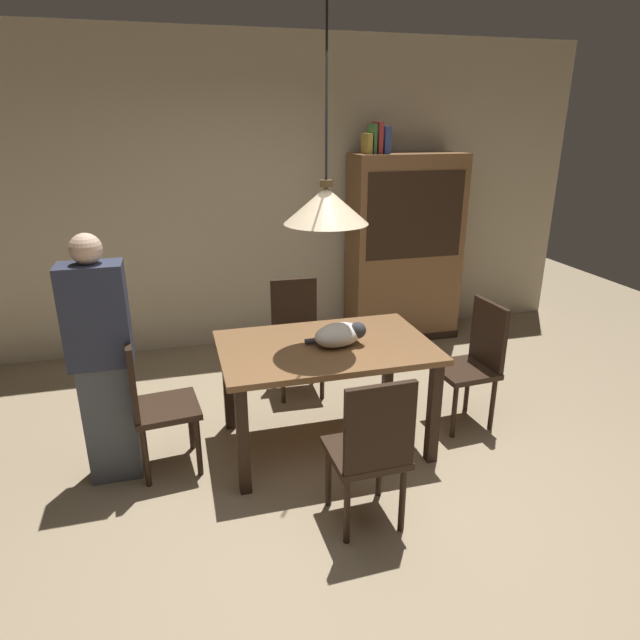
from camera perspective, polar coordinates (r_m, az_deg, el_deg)
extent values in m
plane|color=#998466|center=(3.54, 3.57, -17.19)|extent=(10.00, 10.00, 0.00)
cube|color=beige|center=(5.43, -5.33, 12.69)|extent=(6.40, 0.10, 2.90)
cube|color=brown|center=(3.63, 0.58, -2.85)|extent=(1.40, 0.90, 0.04)
cube|color=black|center=(3.35, -8.03, -12.38)|extent=(0.07, 0.07, 0.71)
cube|color=black|center=(3.68, 11.74, -9.47)|extent=(0.07, 0.07, 0.71)
cube|color=black|center=(4.03, -9.55, -6.55)|extent=(0.07, 0.07, 0.71)
cube|color=black|center=(4.31, 7.11, -4.62)|extent=(0.07, 0.07, 0.71)
cube|color=black|center=(3.64, -15.73, -8.82)|extent=(0.44, 0.44, 0.04)
cube|color=black|center=(3.52, -19.04, -5.49)|extent=(0.07, 0.38, 0.48)
cylinder|color=black|center=(3.63, -12.53, -12.75)|extent=(0.04, 0.04, 0.41)
cylinder|color=black|center=(3.90, -13.32, -10.31)|extent=(0.04, 0.04, 0.41)
cylinder|color=black|center=(3.61, -17.67, -13.46)|extent=(0.04, 0.04, 0.41)
cylinder|color=black|center=(3.89, -18.06, -10.95)|extent=(0.04, 0.04, 0.41)
cube|color=black|center=(3.10, 4.75, -13.59)|extent=(0.41, 0.41, 0.04)
cube|color=black|center=(2.82, 6.26, -11.11)|extent=(0.38, 0.05, 0.48)
cylinder|color=black|center=(3.40, 6.21, -14.84)|extent=(0.04, 0.04, 0.41)
cylinder|color=black|center=(3.30, 0.89, -15.85)|extent=(0.04, 0.04, 0.41)
cylinder|color=black|center=(3.17, 8.57, -17.95)|extent=(0.04, 0.04, 0.41)
cylinder|color=black|center=(3.07, 2.82, -19.20)|extent=(0.04, 0.04, 0.41)
cube|color=black|center=(4.14, 14.75, -5.08)|extent=(0.43, 0.43, 0.04)
cube|color=black|center=(4.14, 17.15, -1.41)|extent=(0.06, 0.38, 0.48)
cylinder|color=black|center=(4.28, 11.50, -7.30)|extent=(0.04, 0.04, 0.41)
cylinder|color=black|center=(4.04, 13.79, -9.22)|extent=(0.04, 0.04, 0.41)
cylinder|color=black|center=(4.44, 15.10, -6.57)|extent=(0.04, 0.04, 0.41)
cylinder|color=black|center=(4.21, 17.51, -8.35)|extent=(0.04, 0.04, 0.41)
cube|color=black|center=(4.46, -2.26, -2.53)|extent=(0.42, 0.42, 0.04)
cube|color=black|center=(4.53, -2.73, 1.36)|extent=(0.38, 0.05, 0.48)
cylinder|color=black|center=(4.38, -3.88, -6.21)|extent=(0.04, 0.04, 0.41)
cylinder|color=black|center=(4.44, 0.22, -5.81)|extent=(0.04, 0.04, 0.41)
cylinder|color=black|center=(4.67, -4.53, -4.50)|extent=(0.04, 0.04, 0.41)
cylinder|color=black|center=(4.72, -0.68, -4.15)|extent=(0.04, 0.04, 0.41)
ellipsoid|color=silver|center=(3.58, 1.91, -1.54)|extent=(0.39, 0.31, 0.15)
sphere|color=#333338|center=(3.59, 3.95, -1.08)|extent=(0.11, 0.11, 0.11)
cylinder|color=#333338|center=(3.62, -0.18, -2.13)|extent=(0.18, 0.04, 0.04)
cone|color=beige|center=(3.37, 0.64, 11.84)|extent=(0.52, 0.52, 0.22)
cylinder|color=#513D23|center=(3.36, 0.65, 14.04)|extent=(0.08, 0.08, 0.04)
cylinder|color=black|center=(3.34, 0.69, 23.28)|extent=(0.01, 0.01, 1.04)
cube|color=brown|center=(5.59, 8.73, 7.29)|extent=(1.10, 0.44, 1.85)
cube|color=black|center=(5.32, 9.93, 10.64)|extent=(0.97, 0.01, 0.81)
cube|color=black|center=(5.85, 8.28, -1.19)|extent=(1.12, 0.45, 0.08)
cube|color=gold|center=(5.30, 4.88, 17.84)|extent=(0.04, 0.20, 0.18)
cube|color=#427A4C|center=(5.32, 5.44, 18.26)|extent=(0.03, 0.20, 0.26)
cube|color=#B73833|center=(5.33, 5.96, 18.36)|extent=(0.04, 0.22, 0.28)
cube|color=#384C93|center=(5.36, 6.62, 18.13)|extent=(0.06, 0.24, 0.24)
cube|color=#4C515B|center=(3.69, -20.88, -9.76)|extent=(0.30, 0.20, 0.78)
cube|color=#2D3347|center=(3.42, -22.31, 0.44)|extent=(0.36, 0.22, 0.61)
sphere|color=#DBB293|center=(3.32, -23.20, 6.81)|extent=(0.18, 0.18, 0.18)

